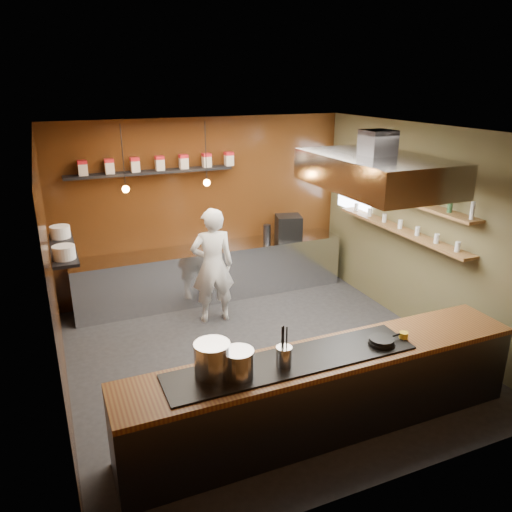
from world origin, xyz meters
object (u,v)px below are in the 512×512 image
extractor_hood (375,171)px  stockpot_small (239,364)px  espresso_machine (288,227)px  chef (213,266)px  stockpot_large (212,359)px

extractor_hood → stockpot_small: (-2.30, -1.26, -1.43)m
espresso_machine → chef: 1.83m
extractor_hood → espresso_machine: size_ratio=4.71×
extractor_hood → chef: 2.84m
extractor_hood → stockpot_large: extractor_hood is taller
stockpot_small → espresso_machine: espresso_machine is taller
stockpot_small → chef: (0.73, 2.99, -0.18)m
stockpot_large → espresso_machine: bearing=54.3°
stockpot_small → chef: chef is taller
stockpot_large → chef: bearing=71.7°
stockpot_small → espresso_machine: size_ratio=0.69×
chef → extractor_hood: bearing=138.7°
extractor_hood → stockpot_small: bearing=-151.3°
extractor_hood → espresso_machine: extractor_hood is taller
stockpot_large → chef: size_ratio=0.19×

